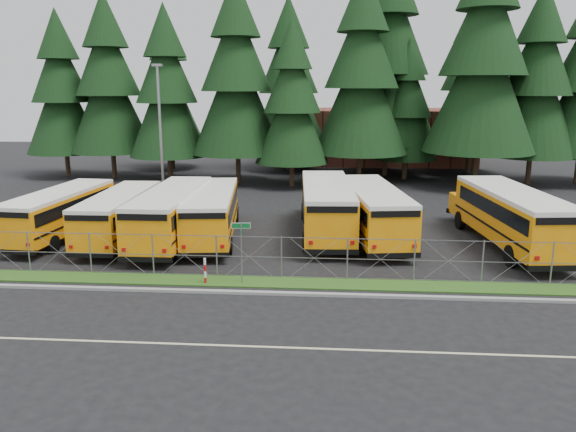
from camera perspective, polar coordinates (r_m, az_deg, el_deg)
The scene contains 29 objects.
ground at distance 26.89m, azimuth 1.65°, elevation -5.67°, with size 120.00×120.00×0.00m, color black.
curb at distance 23.95m, azimuth 1.31°, elevation -7.92°, with size 50.00×0.25×0.12m, color gray.
grass_verge at distance 25.27m, azimuth 1.48°, elevation -6.85°, with size 50.00×1.40×0.06m, color #204F16.
road_lane_line at distance 19.49m, azimuth 0.54°, elevation -13.24°, with size 50.00×0.12×0.01m, color beige.
chainlink_fence at distance 25.63m, azimuth 1.57°, elevation -4.27°, with size 44.00×0.10×2.00m, color gray, non-canonical shape.
brick_building at distance 65.85m, azimuth 8.58°, elevation 8.06°, with size 22.00×10.00×6.00m, color brown.
bus_0 at distance 35.09m, azimuth -21.87°, elevation 0.21°, with size 2.50×10.60×2.78m, color orange, non-canonical shape.
bus_1 at distance 33.41m, azimuth -16.51°, elevation -0.02°, with size 2.47×10.45×2.74m, color orange, non-canonical shape.
bus_2 at distance 32.29m, azimuth -11.54°, elevation 0.06°, with size 2.71×11.49×3.01m, color orange, non-canonical shape.
bus_3 at distance 32.50m, azimuth -7.69°, elevation 0.17°, with size 2.59×10.97×2.88m, color orange, non-canonical shape.
bus_5 at distance 33.07m, azimuth 3.89°, elevation 0.72°, with size 2.83×12.00×3.15m, color orange, non-canonical shape.
bus_6 at distance 32.65m, azimuth 8.52°, elevation 0.33°, with size 2.72×11.53×3.02m, color orange, non-canonical shape.
bus_east at distance 32.85m, azimuth 21.51°, elevation -0.21°, with size 2.88×12.20×3.20m, color orange, non-canonical shape.
street_sign at distance 24.78m, azimuth -4.77°, elevation -2.43°, with size 0.84×0.55×2.81m.
striped_bollard at distance 25.35m, azimuth -8.42°, elevation -5.56°, with size 0.11×0.11×1.20m, color #B20C0C.
light_standard at distance 41.87m, azimuth -12.83°, elevation 8.48°, with size 0.70×0.35×10.14m.
conifer_0 at distance 58.56m, azimuth -22.02°, elevation 11.41°, with size 7.10×7.10×15.70m, color black, non-canonical shape.
conifer_1 at distance 56.09m, azimuth -17.78°, elevation 12.42°, with size 7.74×7.74×17.11m, color black, non-canonical shape.
conifer_2 at distance 52.79m, azimuth -12.22°, elevation 12.01°, with size 7.14×7.14×15.78m, color black, non-canonical shape.
conifer_3 at distance 50.97m, azimuth -5.25°, elevation 13.50°, with size 8.17×8.17×18.07m, color black, non-canonical shape.
conifer_4 at distance 48.78m, azimuth 0.41°, elevation 11.28°, with size 6.41×6.41×14.17m, color black, non-canonical shape.
conifer_5 at distance 50.77m, azimuth 7.49°, elevation 13.76°, with size 8.42×8.42×18.63m, color black, non-canonical shape.
conifer_6 at distance 53.85m, azimuth 12.01°, elevation 10.50°, with size 5.83×5.83×12.90m, color black, non-canonical shape.
conifer_7 at distance 51.15m, azimuth 19.22°, elevation 14.43°, with size 9.45×9.45×20.89m, color black, non-canonical shape.
conifer_8 at distance 54.30m, azimuth 23.96°, elevation 12.00°, with size 7.80×7.80×17.26m, color black, non-canonical shape.
conifer_10 at distance 60.87m, azimuth -11.93°, elevation 12.16°, with size 7.16×7.16×15.84m, color black, non-canonical shape.
conifer_11 at distance 58.56m, azimuth 0.05°, elevation 13.19°, with size 7.88×7.88×17.43m, color black, non-canonical shape.
conifer_12 at distance 55.74m, azimuth 10.21°, elevation 14.99°, with size 9.64×9.64×21.32m, color black, non-canonical shape.
conifer_13 at distance 59.31m, azimuth 18.35°, elevation 12.83°, with size 8.15×8.15×18.03m, color black, non-canonical shape.
Camera 1 is at (1.12, -25.43, 8.67)m, focal length 35.00 mm.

